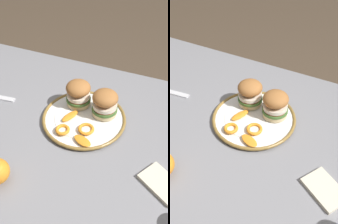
# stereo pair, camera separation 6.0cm
# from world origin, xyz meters

# --- Properties ---
(ground_plane) EXTENTS (8.00, 8.00, 0.00)m
(ground_plane) POSITION_xyz_m (0.00, 0.00, 0.00)
(ground_plane) COLOR #4C3D2D
(dining_table) EXTENTS (1.34, 0.83, 0.73)m
(dining_table) POSITION_xyz_m (0.00, 0.00, 0.63)
(dining_table) COLOR gray
(dining_table) RESTS_ON ground
(dinner_plate) EXTENTS (0.31, 0.31, 0.02)m
(dinner_plate) POSITION_xyz_m (-0.07, -0.05, 0.74)
(dinner_plate) COLOR white
(dinner_plate) RESTS_ON dining_table
(sandwich_half_left) EXTENTS (0.10, 0.10, 0.10)m
(sandwich_half_left) POSITION_xyz_m (-0.02, -0.11, 0.80)
(sandwich_half_left) COLOR beige
(sandwich_half_left) RESTS_ON dinner_plate
(sandwich_half_right) EXTENTS (0.10, 0.10, 0.10)m
(sandwich_half_right) POSITION_xyz_m (-0.13, -0.09, 0.80)
(sandwich_half_right) COLOR beige
(sandwich_half_right) RESTS_ON dinner_plate
(orange_peel_curled) EXTENTS (0.06, 0.06, 0.01)m
(orange_peel_curled) POSITION_xyz_m (-0.10, 0.01, 0.75)
(orange_peel_curled) COLOR orange
(orange_peel_curled) RESTS_ON dinner_plate
(orange_peel_strip_long) EXTENTS (0.06, 0.08, 0.01)m
(orange_peel_strip_long) POSITION_xyz_m (-0.02, -0.03, 0.75)
(orange_peel_strip_long) COLOR orange
(orange_peel_strip_long) RESTS_ON dinner_plate
(orange_peel_strip_short) EXTENTS (0.08, 0.06, 0.01)m
(orange_peel_strip_short) POSITION_xyz_m (-0.11, 0.07, 0.75)
(orange_peel_strip_short) COLOR orange
(orange_peel_strip_short) RESTS_ON dinner_plate
(orange_peel_small_curl) EXTENTS (0.07, 0.07, 0.01)m
(orange_peel_small_curl) POSITION_xyz_m (-0.03, 0.05, 0.75)
(orange_peel_small_curl) COLOR orange
(orange_peel_small_curl) RESTS_ON dinner_plate
(folded_napkin) EXTENTS (0.15, 0.14, 0.01)m
(folded_napkin) POSITION_xyz_m (-0.38, 0.12, 0.73)
(folded_napkin) COLOR beige
(folded_napkin) RESTS_ON dining_table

